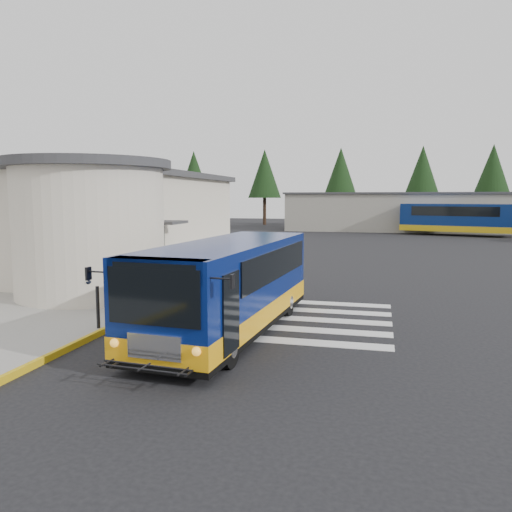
% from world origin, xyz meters
% --- Properties ---
extents(ground, '(140.00, 140.00, 0.00)m').
position_xyz_m(ground, '(0.00, 0.00, 0.00)').
color(ground, black).
rests_on(ground, ground).
extents(sidewalk, '(10.00, 34.00, 0.15)m').
position_xyz_m(sidewalk, '(-9.00, 4.00, 0.07)').
color(sidewalk, gray).
rests_on(sidewalk, ground).
extents(curb_strip, '(0.12, 34.00, 0.16)m').
position_xyz_m(curb_strip, '(-4.05, 4.00, 0.08)').
color(curb_strip, gold).
rests_on(curb_strip, ground).
extents(station_building, '(12.70, 18.70, 4.80)m').
position_xyz_m(station_building, '(-10.84, 6.91, 2.57)').
color(station_building, beige).
rests_on(station_building, ground).
extents(crosswalk, '(8.00, 5.35, 0.01)m').
position_xyz_m(crosswalk, '(-0.50, -0.80, 0.01)').
color(crosswalk, silver).
rests_on(crosswalk, ground).
extents(depot_building, '(26.40, 8.40, 4.20)m').
position_xyz_m(depot_building, '(6.00, 42.00, 2.11)').
color(depot_building, gray).
rests_on(depot_building, ground).
extents(tree_line, '(58.40, 4.40, 10.00)m').
position_xyz_m(tree_line, '(6.29, 50.00, 6.77)').
color(tree_line, black).
rests_on(tree_line, ground).
extents(transit_bus, '(3.30, 8.87, 2.46)m').
position_xyz_m(transit_bus, '(-0.81, -2.76, 1.18)').
color(transit_bus, navy).
rests_on(transit_bus, ground).
extents(pedestrian_a, '(0.66, 0.80, 1.88)m').
position_xyz_m(pedestrian_a, '(-6.70, -1.47, 1.09)').
color(pedestrian_a, black).
rests_on(pedestrian_a, sidewalk).
extents(pedestrian_b, '(0.79, 0.91, 1.59)m').
position_xyz_m(pedestrian_b, '(-5.81, -1.45, 0.94)').
color(pedestrian_b, black).
rests_on(pedestrian_b, sidewalk).
extents(bollard, '(0.09, 0.09, 1.14)m').
position_xyz_m(bollard, '(-4.20, -3.71, 0.72)').
color(bollard, black).
rests_on(bollard, sidewalk).
extents(far_bus_a, '(10.52, 5.80, 2.62)m').
position_xyz_m(far_bus_a, '(10.21, 35.98, 1.70)').
color(far_bus_a, navy).
rests_on(far_bus_a, ground).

